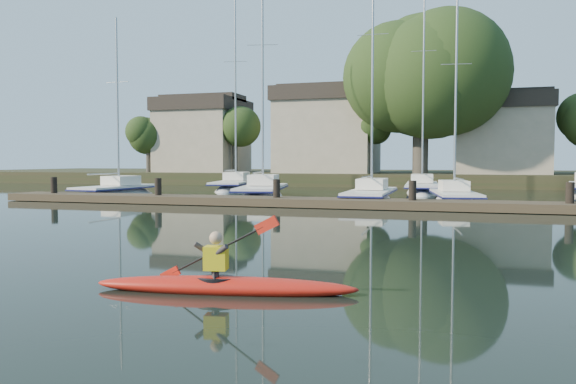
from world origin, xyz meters
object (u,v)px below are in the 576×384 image
(sailboat_6, at_px, (422,195))
(dock, at_px, (342,203))
(kayak, at_px, (223,282))
(sailboat_3, at_px, (455,207))
(sailboat_5, at_px, (235,193))
(sailboat_2, at_px, (371,205))
(sailboat_0, at_px, (117,199))
(sailboat_1, at_px, (262,201))

(sailboat_6, bearing_deg, dock, -104.83)
(kayak, bearing_deg, sailboat_3, 70.78)
(kayak, bearing_deg, sailboat_5, 102.03)
(sailboat_5, bearing_deg, sailboat_3, -39.67)
(sailboat_2, relative_size, sailboat_3, 1.23)
(sailboat_2, relative_size, sailboat_5, 0.92)
(sailboat_0, height_order, sailboat_3, sailboat_3)
(dock, relative_size, sailboat_5, 2.21)
(sailboat_0, distance_m, sailboat_2, 14.72)
(sailboat_1, height_order, sailboat_5, sailboat_5)
(sailboat_5, distance_m, sailboat_6, 12.73)
(sailboat_6, bearing_deg, sailboat_5, 178.33)
(sailboat_1, bearing_deg, sailboat_6, 31.26)
(sailboat_1, relative_size, sailboat_6, 0.94)
(sailboat_2, relative_size, sailboat_6, 0.92)
(dock, xyz_separation_m, sailboat_3, (4.69, 4.07, -0.38))
(sailboat_0, bearing_deg, dock, -12.80)
(dock, height_order, sailboat_0, sailboat_0)
(kayak, relative_size, sailboat_6, 0.27)
(kayak, distance_m, sailboat_5, 30.73)
(sailboat_0, bearing_deg, sailboat_6, 30.96)
(sailboat_1, bearing_deg, sailboat_2, -24.91)
(kayak, distance_m, sailboat_0, 25.35)
(sailboat_1, relative_size, sailboat_5, 0.95)
(dock, bearing_deg, kayak, -85.21)
(sailboat_1, bearing_deg, sailboat_5, 111.30)
(kayak, relative_size, sailboat_1, 0.29)
(sailboat_2, bearing_deg, sailboat_5, 140.41)
(sailboat_2, height_order, sailboat_6, sailboat_6)
(sailboat_0, bearing_deg, sailboat_5, 68.21)
(sailboat_0, height_order, sailboat_5, sailboat_5)
(sailboat_1, xyz_separation_m, sailboat_3, (10.25, -1.23, 0.03))
(dock, height_order, sailboat_3, sailboat_3)
(kayak, height_order, sailboat_1, sailboat_1)
(sailboat_1, height_order, sailboat_6, sailboat_6)
(dock, xyz_separation_m, sailboat_2, (0.70, 3.76, -0.38))
(sailboat_2, bearing_deg, sailboat_3, 3.63)
(sailboat_2, distance_m, sailboat_6, 9.22)
(sailboat_2, bearing_deg, sailboat_6, 77.07)
(sailboat_0, xyz_separation_m, sailboat_6, (16.66, 8.70, 0.01))
(dock, xyz_separation_m, sailboat_6, (2.64, 12.77, -0.38))
(kayak, bearing_deg, dock, 84.98)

